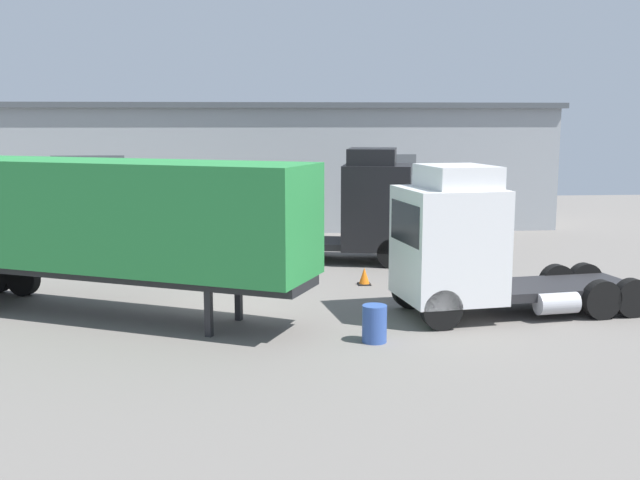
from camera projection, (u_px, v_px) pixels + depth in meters
ground_plane at (225, 312)px, 20.30m from camera, size 60.00×60.00×0.00m
warehouse_building at (239, 165)px, 36.69m from camera, size 30.33×6.78×5.93m
tractor_unit_white at (467, 246)px, 19.56m from camera, size 6.76×3.42×4.00m
container_trailer_green at (103, 218)px, 19.50m from camera, size 11.25×7.03×4.12m
tractor_unit_black at (365, 209)px, 27.21m from camera, size 6.43×3.73×4.14m
oil_drum at (374, 324)px, 17.47m from camera, size 0.58×0.58×0.88m
traffic_cone at (364, 277)px, 23.59m from camera, size 0.40×0.40×0.55m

